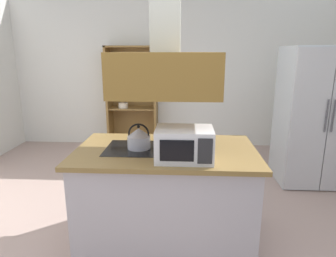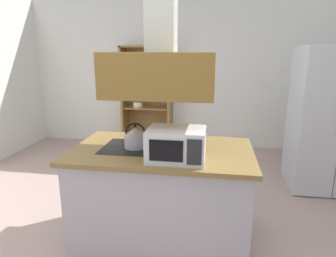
% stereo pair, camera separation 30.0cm
% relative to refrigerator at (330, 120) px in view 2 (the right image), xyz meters
% --- Properties ---
extents(ground_plane, '(7.80, 7.80, 0.00)m').
position_rel_refrigerator_xyz_m(ground_plane, '(-1.98, -1.36, -0.91)').
color(ground_plane, '#A68C82').
extents(wall_back, '(6.00, 0.12, 2.70)m').
position_rel_refrigerator_xyz_m(wall_back, '(-1.98, 1.64, 0.44)').
color(wall_back, silver).
rests_on(wall_back, ground).
extents(kitchen_island, '(1.62, 0.98, 0.90)m').
position_rel_refrigerator_xyz_m(kitchen_island, '(-1.91, -1.44, -0.46)').
color(kitchen_island, '#B1ABB1').
rests_on(kitchen_island, ground).
extents(range_hood, '(0.90, 0.70, 1.31)m').
position_rel_refrigerator_xyz_m(range_hood, '(-1.91, -1.44, 0.78)').
color(range_hood, olive).
extents(refrigerator, '(0.90, 0.78, 1.82)m').
position_rel_refrigerator_xyz_m(refrigerator, '(0.00, 0.00, 0.00)').
color(refrigerator, '#B6BFC6').
rests_on(refrigerator, ground).
extents(dish_cabinet, '(0.90, 0.40, 1.85)m').
position_rel_refrigerator_xyz_m(dish_cabinet, '(-2.70, 1.42, -0.09)').
color(dish_cabinet, olive).
rests_on(dish_cabinet, ground).
extents(kettle, '(0.21, 0.21, 0.23)m').
position_rel_refrigerator_xyz_m(kettle, '(-2.15, -1.44, 0.09)').
color(kettle, '#B4B6C6').
rests_on(kettle, kitchen_island).
extents(cutting_board, '(0.35, 0.25, 0.02)m').
position_rel_refrigerator_xyz_m(cutting_board, '(-1.74, -1.34, -0.00)').
color(cutting_board, white).
rests_on(cutting_board, kitchen_island).
extents(microwave, '(0.46, 0.35, 0.26)m').
position_rel_refrigerator_xyz_m(microwave, '(-1.75, -1.70, 0.12)').
color(microwave, silver).
rests_on(microwave, kitchen_island).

